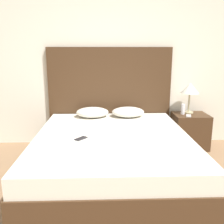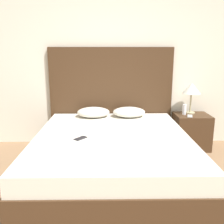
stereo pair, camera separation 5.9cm
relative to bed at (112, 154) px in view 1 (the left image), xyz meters
The scene contains 10 objects.
wall_back 1.61m from the bed, 84.01° to the left, with size 10.00×0.06×2.70m.
bed is the anchor object (origin of this frame).
headboard 1.21m from the bed, 90.00° to the left, with size 1.93×0.05×1.53m.
pillow_left 0.93m from the bed, 107.89° to the left, with size 0.49×0.37×0.15m.
pillow_right 0.93m from the bed, 72.11° to the left, with size 0.49×0.37×0.15m.
phone_on_bed 0.47m from the bed, 158.42° to the right, with size 0.15×0.16×0.01m.
nightstand 1.49m from the bed, 33.91° to the left, with size 0.51×0.43×0.53m.
table_lamp 1.66m from the bed, 36.90° to the left, with size 0.27×0.27×0.47m.
phone_on_nightstand 1.40m from the bed, 31.86° to the left, with size 0.11×0.16×0.01m.
toiletry_bottle 1.44m from the bed, 37.10° to the left, with size 0.06×0.06×0.16m.
Camera 1 is at (-0.23, -1.32, 1.46)m, focal length 40.00 mm.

